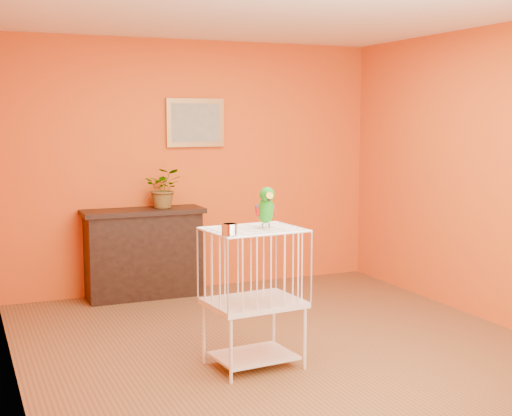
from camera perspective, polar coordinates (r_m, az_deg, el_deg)
name	(u,v)px	position (r m, az deg, el deg)	size (l,w,h in m)	color
ground	(286,349)	(5.70, 2.41, -11.20)	(4.50, 4.50, 0.00)	brown
room_shell	(287,147)	(5.41, 2.50, 4.93)	(4.50, 4.50, 4.50)	#D44913
console_cabinet	(144,253)	(7.25, -8.98, -3.60)	(1.21, 0.43, 0.90)	black
potted_plant	(165,193)	(7.18, -7.29, 1.21)	(0.37, 0.41, 0.32)	#26722D
framed_picture	(195,123)	(7.47, -4.87, 6.82)	(0.62, 0.04, 0.50)	#A87D3C
birdcage	(254,296)	(5.17, -0.18, -7.04)	(0.70, 0.56, 1.01)	white
feed_cup	(230,229)	(4.77, -2.12, -1.72)	(0.11, 0.11, 0.08)	silver
parrot	(266,207)	(5.06, 0.81, 0.07)	(0.15, 0.27, 0.30)	#59544C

